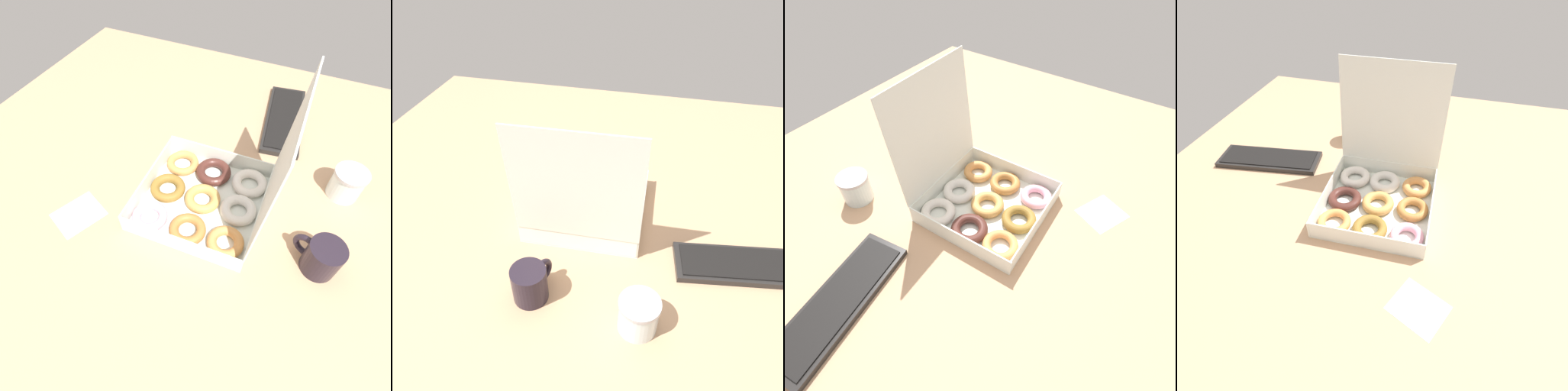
% 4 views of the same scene
% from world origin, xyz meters
% --- Properties ---
extents(ground_plane, '(1.80, 1.80, 0.02)m').
position_xyz_m(ground_plane, '(0.00, 0.00, -0.01)').
color(ground_plane, tan).
extents(donut_box, '(0.36, 0.38, 0.40)m').
position_xyz_m(donut_box, '(-0.06, 0.03, 0.04)').
color(donut_box, white).
rests_on(donut_box, ground_plane).
extents(keyboard, '(0.39, 0.18, 0.02)m').
position_xyz_m(keyboard, '(-0.52, 0.14, 0.01)').
color(keyboard, black).
rests_on(keyboard, ground_plane).
extents(coffee_mug, '(0.09, 0.12, 0.10)m').
position_xyz_m(coffee_mug, '(0.01, 0.35, 0.05)').
color(coffee_mug, black).
rests_on(coffee_mug, ground_plane).
extents(glass_jar, '(0.10, 0.10, 0.09)m').
position_xyz_m(glass_jar, '(-0.26, 0.38, 0.05)').
color(glass_jar, silver).
rests_on(glass_jar, ground_plane).
extents(paper_napkin, '(0.16, 0.15, 0.00)m').
position_xyz_m(paper_napkin, '(0.13, -0.30, 0.00)').
color(paper_napkin, white).
rests_on(paper_napkin, ground_plane).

